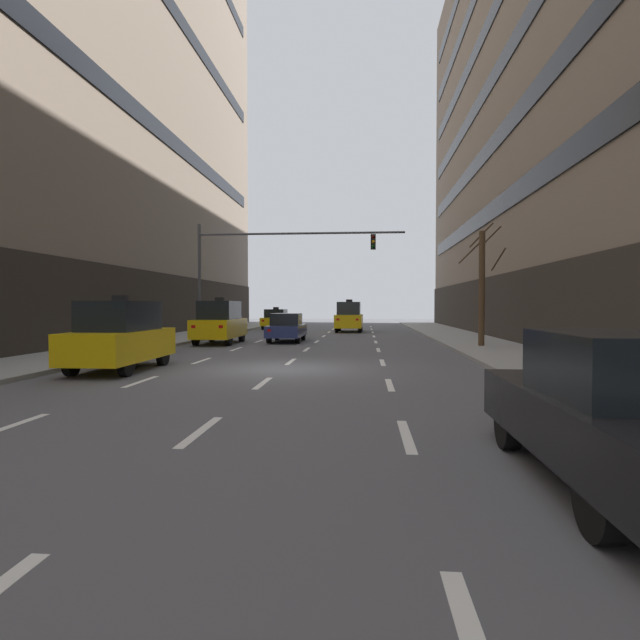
{
  "coord_description": "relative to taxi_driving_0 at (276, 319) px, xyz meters",
  "views": [
    {
      "loc": [
        2.57,
        -15.82,
        1.99
      ],
      "look_at": [
        0.3,
        10.62,
        1.23
      ],
      "focal_mm": 28.67,
      "sensor_mm": 36.0,
      "label": 1
    }
  ],
  "objects": [
    {
      "name": "ground_plane",
      "position": [
        4.71,
        -26.3,
        -0.82
      ],
      "size": [
        120.0,
        120.0,
        0.0
      ],
      "primitive_type": "plane",
      "color": "#515156"
    },
    {
      "name": "sidewalk_left",
      "position": [
        -3.64,
        -26.3,
        -0.75
      ],
      "size": [
        3.8,
        80.0,
        0.14
      ],
      "primitive_type": "cube",
      "color": "gray",
      "rests_on": "ground"
    },
    {
      "name": "sidewalk_right",
      "position": [
        13.06,
        -26.3,
        -0.75
      ],
      "size": [
        3.8,
        80.0,
        0.14
      ],
      "primitive_type": "cube",
      "color": "gray",
      "rests_on": "ground"
    },
    {
      "name": "lane_stripe_l1_s2",
      "position": [
        1.49,
        -34.3,
        -0.82
      ],
      "size": [
        0.16,
        2.0,
        0.01
      ],
      "primitive_type": "cube",
      "color": "silver",
      "rests_on": "ground"
    },
    {
      "name": "lane_stripe_l1_s3",
      "position": [
        1.49,
        -29.3,
        -0.82
      ],
      "size": [
        0.16,
        2.0,
        0.01
      ],
      "primitive_type": "cube",
      "color": "silver",
      "rests_on": "ground"
    },
    {
      "name": "lane_stripe_l1_s4",
      "position": [
        1.49,
        -24.3,
        -0.82
      ],
      "size": [
        0.16,
        2.0,
        0.01
      ],
      "primitive_type": "cube",
      "color": "silver",
      "rests_on": "ground"
    },
    {
      "name": "lane_stripe_l1_s5",
      "position": [
        1.49,
        -19.3,
        -0.82
      ],
      "size": [
        0.16,
        2.0,
        0.01
      ],
      "primitive_type": "cube",
      "color": "silver",
      "rests_on": "ground"
    },
    {
      "name": "lane_stripe_l1_s6",
      "position": [
        1.49,
        -14.3,
        -0.82
      ],
      "size": [
        0.16,
        2.0,
        0.01
      ],
      "primitive_type": "cube",
      "color": "silver",
      "rests_on": "ground"
    },
    {
      "name": "lane_stripe_l1_s7",
      "position": [
        1.49,
        -9.3,
        -0.82
      ],
      "size": [
        0.16,
        2.0,
        0.01
      ],
      "primitive_type": "cube",
      "color": "silver",
      "rests_on": "ground"
    },
    {
      "name": "lane_stripe_l1_s8",
      "position": [
        1.49,
        -4.3,
        -0.82
      ],
      "size": [
        0.16,
        2.0,
        0.01
      ],
      "primitive_type": "cube",
      "color": "silver",
      "rests_on": "ground"
    },
    {
      "name": "lane_stripe_l1_s9",
      "position": [
        1.49,
        0.7,
        -0.82
      ],
      "size": [
        0.16,
        2.0,
        0.01
      ],
      "primitive_type": "cube",
      "color": "silver",
      "rests_on": "ground"
    },
    {
      "name": "lane_stripe_l1_s10",
      "position": [
        1.49,
        5.7,
        -0.82
      ],
      "size": [
        0.16,
        2.0,
        0.01
      ],
      "primitive_type": "cube",
      "color": "silver",
      "rests_on": "ground"
    },
    {
      "name": "lane_stripe_l2_s2",
      "position": [
        4.71,
        -34.3,
        -0.82
      ],
      "size": [
        0.16,
        2.0,
        0.01
      ],
      "primitive_type": "cube",
      "color": "silver",
      "rests_on": "ground"
    },
    {
      "name": "lane_stripe_l2_s3",
      "position": [
        4.71,
        -29.3,
        -0.82
      ],
      "size": [
        0.16,
        2.0,
        0.01
      ],
      "primitive_type": "cube",
      "color": "silver",
      "rests_on": "ground"
    },
    {
      "name": "lane_stripe_l2_s4",
      "position": [
        4.71,
        -24.3,
        -0.82
      ],
      "size": [
        0.16,
        2.0,
        0.01
      ],
      "primitive_type": "cube",
      "color": "silver",
      "rests_on": "ground"
    },
    {
      "name": "lane_stripe_l2_s5",
      "position": [
        4.71,
        -19.3,
        -0.82
      ],
      "size": [
        0.16,
        2.0,
        0.01
      ],
      "primitive_type": "cube",
      "color": "silver",
      "rests_on": "ground"
    },
    {
      "name": "lane_stripe_l2_s6",
      "position": [
        4.71,
        -14.3,
        -0.82
      ],
      "size": [
        0.16,
        2.0,
        0.01
      ],
      "primitive_type": "cube",
      "color": "silver",
      "rests_on": "ground"
    },
    {
      "name": "lane_stripe_l2_s7",
      "position": [
        4.71,
        -9.3,
        -0.82
      ],
      "size": [
        0.16,
        2.0,
        0.01
      ],
      "primitive_type": "cube",
      "color": "silver",
      "rests_on": "ground"
    },
    {
      "name": "lane_stripe_l2_s8",
      "position": [
        4.71,
        -4.3,
        -0.82
      ],
      "size": [
        0.16,
        2.0,
        0.01
      ],
      "primitive_type": "cube",
      "color": "silver",
      "rests_on": "ground"
    },
    {
      "name": "lane_stripe_l2_s9",
      "position": [
        4.71,
        0.7,
        -0.82
      ],
      "size": [
        0.16,
        2.0,
        0.01
      ],
      "primitive_type": "cube",
      "color": "silver",
      "rests_on": "ground"
    },
    {
      "name": "lane_stripe_l2_s10",
      "position": [
        4.71,
        5.7,
        -0.82
      ],
      "size": [
        0.16,
        2.0,
        0.01
      ],
      "primitive_type": "cube",
      "color": "silver",
      "rests_on": "ground"
    },
    {
      "name": "lane_stripe_l3_s2",
      "position": [
        7.94,
        -34.3,
        -0.82
      ],
      "size": [
        0.16,
        2.0,
        0.01
      ],
      "primitive_type": "cube",
      "color": "silver",
      "rests_on": "ground"
    },
    {
      "name": "lane_stripe_l3_s3",
      "position": [
        7.94,
        -29.3,
        -0.82
      ],
      "size": [
        0.16,
        2.0,
        0.01
      ],
      "primitive_type": "cube",
      "color": "silver",
      "rests_on": "ground"
    },
    {
      "name": "lane_stripe_l3_s4",
      "position": [
        7.94,
        -24.3,
        -0.82
      ],
      "size": [
        0.16,
        2.0,
        0.01
      ],
      "primitive_type": "cube",
      "color": "silver",
      "rests_on": "ground"
    },
    {
      "name": "lane_stripe_l3_s5",
      "position": [
        7.94,
        -19.3,
        -0.82
      ],
      "size": [
        0.16,
        2.0,
        0.01
      ],
      "primitive_type": "cube",
      "color": "silver",
      "rests_on": "ground"
    },
    {
      "name": "lane_stripe_l3_s6",
      "position": [
        7.94,
        -14.3,
        -0.82
      ],
      "size": [
        0.16,
        2.0,
        0.01
      ],
      "primitive_type": "cube",
      "color": "silver",
      "rests_on": "ground"
    },
    {
      "name": "lane_stripe_l3_s7",
      "position": [
        7.94,
        -9.3,
        -0.82
      ],
      "size": [
        0.16,
        2.0,
        0.01
      ],
      "primitive_type": "cube",
      "color": "silver",
      "rests_on": "ground"
    },
    {
      "name": "lane_stripe_l3_s8",
      "position": [
        7.94,
        -4.3,
        -0.82
      ],
      "size": [
        0.16,
        2.0,
        0.01
      ],
      "primitive_type": "cube",
      "color": "silver",
      "rests_on": "ground"
    },
    {
      "name": "lane_stripe_l3_s9",
      "position": [
        7.94,
        0.7,
        -0.82
      ],
      "size": [
        0.16,
        2.0,
        0.01
      ],
      "primitive_type": "cube",
      "color": "silver",
      "rests_on": "ground"
    },
    {
      "name": "lane_stripe_l3_s10",
      "position": [
        7.94,
        5.7,
        -0.82
      ],
      "size": [
        0.16,
        2.0,
        0.01
      ],
      "primitive_type": "cube",
      "color": "silver",
      "rests_on": "ground"
    },
    {
      "name": "taxi_driving_0",
      "position": [
        0.0,
        0.0,
        0.0
      ],
      "size": [
        1.96,
        4.49,
        1.85
      ],
      "color": "black",
      "rests_on": "ground"
    },
    {
      "name": "taxi_driving_1",
      "position": [
        -0.19,
        -16.1,
        0.28
      ],
      "size": [
        1.97,
        4.6,
        2.4
      ],
      "color": "black",
      "rests_on": "ground"
    },
    {
      "name": "car_driving_2",
      "position": [
        3.1,
        -14.59,
        -0.05
      ],
      "size": [
        1.76,
        4.17,
        1.56
      ],
      "color": "black",
      "rests_on": "ground"
    },
    {
      "name": "taxi_driving_3",
      "position": [
        -0.14,
        -27.11,
        0.23
      ],
      "size": [
        1.87,
        4.4,
        2.3
      ],
      "color": "black",
      "rests_on": "ground"
    },
    {
      "name": "taxi_driving_4",
      "position": [
        6.19,
        -3.71,
        0.3
      ],
      "size": [
        2.05,
        4.68,
        2.43
      ],
      "color": "black",
      "rests_on": "ground"
    },
    {
      "name": "car_parked_0",
      "position": [
        10.11,
        -36.34,
        0.02
      ],
      "size": [
        1.91,
        4.55,
        1.7
      ],
      "color": "black",
      "rests_on": "ground"
    },
    {
      "name": "traffic_signal_0",
      "position": [
        1.62,
        -13.46,
        3.9
      ],
      "size": [
        11.77,
        0.35,
        6.49
      ],
      "color": "#4C4C51",
      "rests_on": "sidewalk_left"
    },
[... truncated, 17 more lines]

